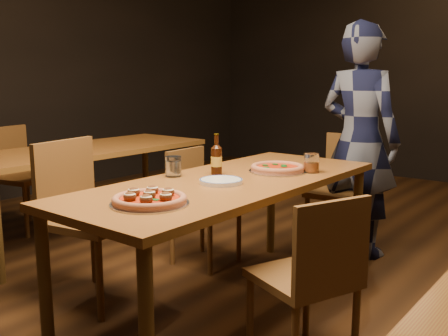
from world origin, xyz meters
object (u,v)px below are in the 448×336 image
Objects in this scene: plate_stack at (221,181)px; diner at (359,140)px; table_left at (86,156)px; amber_glass at (311,163)px; chair_end at (341,192)px; pizza_meatball at (150,199)px; chair_main_nw at (94,219)px; chair_nbr_left at (25,177)px; water_glass at (173,166)px; chair_main_sw at (206,205)px; chair_main_e at (303,276)px; beer_bottle at (216,160)px; pizza_margherita at (277,168)px; table_main at (230,192)px.

diner is (0.13, 1.45, 0.09)m from plate_stack.
amber_glass is at bearing 4.80° from table_left.
chair_end is 1.97m from pizza_meatball.
chair_main_nw is at bearing 161.38° from pizza_meatball.
chair_main_nw is 1.71m from chair_nbr_left.
table_left is 17.55× the size of water_glass.
chair_main_sw is 1.37m from chair_main_e.
amber_glass is at bearing 101.95° from diner.
beer_bottle reaches higher than table_left.
amber_glass is at bearing -95.16° from chair_nbr_left.
pizza_margherita is at bearing 1.76° from table_left.
plate_stack is at bearing -45.11° from beer_bottle.
chair_nbr_left is 2.67× the size of pizza_meatball.
chair_main_nw is 1.30m from amber_glass.
table_left is 1.78m from pizza_margherita.
chair_main_sw is 0.76m from water_glass.
pizza_meatball is 0.21× the size of diner.
beer_bottle is 2.01× the size of water_glass.
water_glass is (-0.15, -0.20, -0.03)m from beer_bottle.
chair_main_sw is (0.10, 0.86, -0.07)m from chair_main_nw.
chair_main_e is at bearing -63.17° from amber_glass.
table_left is 1.26m from chair_main_nw.
water_glass is 0.81m from amber_glass.
chair_nbr_left is 2.43m from pizza_margherita.
chair_nbr_left is 2.74× the size of pizza_margherita.
chair_end is (0.62, 0.83, 0.04)m from chair_main_sw.
table_left is at bearing -81.75° from chair_main_e.
amber_glass is (0.22, 0.57, 0.04)m from plate_stack.
chair_main_e is at bearing -22.04° from beer_bottle.
chair_end is at bearing -39.39° from chair_main_sw.
water_glass is at bearing -157.62° from chair_main_sw.
chair_main_nw is 4.29× the size of beer_bottle.
amber_glass reaches higher than table_left.
chair_end is at bearing 91.85° from pizza_margherita.
pizza_margherita is at bearing 91.73° from diner.
chair_main_nw is 1.11m from pizza_margherita.
diner is at bearing 29.30° from table_left.
beer_bottle reaches higher than chair_main_e.
chair_nbr_left is (-1.74, -0.35, 0.04)m from chair_main_sw.
amber_glass is (0.39, 0.40, -0.03)m from beer_bottle.
table_main is at bearing -90.16° from chair_main_e.
diner reaches higher than pizza_margherita.
table_main is at bearing 104.45° from plate_stack.
amber_glass is at bearing -92.17° from chair_main_sw.
plate_stack is at bearing -96.47° from pizza_margherita.
diner is at bearing 85.00° from plate_stack.
diner is at bearing 87.38° from pizza_meatball.
chair_main_e is 2.50× the size of pizza_margherita.
diner reaches higher than chair_main_nw.
diner is (0.73, 0.88, 0.43)m from chair_main_sw.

